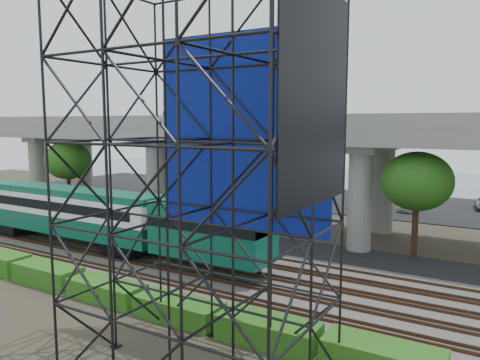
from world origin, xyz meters
The scene contains 13 objects.
ground centered at (0.00, 0.00, 0.00)m, with size 140.00×140.00×0.00m, color #474233.
ballast_bed centered at (0.00, 2.00, 0.10)m, with size 90.00×12.00×0.20m, color slate.
service_road centered at (0.00, 10.50, 0.04)m, with size 90.00×5.00×0.08m, color black.
parking_lot centered at (0.00, 34.00, 0.04)m, with size 90.00×18.00×0.08m, color black.
harbor_water centered at (0.00, 56.00, 0.01)m, with size 140.00×40.00×0.03m, color slate.
rail_tracks centered at (0.00, 2.00, 0.28)m, with size 90.00×9.52×0.16m.
commuter_train centered at (-8.19, 2.00, 2.88)m, with size 29.30×3.06×4.30m.
overpass centered at (-0.36, 16.00, 8.21)m, with size 80.00×12.00×12.40m.
scaffold_tower centered at (9.99, -7.98, 7.47)m, with size 9.36×6.36×15.00m.
hedge_strip centered at (1.01, -4.30, 0.56)m, with size 34.60×1.80×1.20m.
trees centered at (-4.67, 16.17, 5.57)m, with size 40.94×16.94×7.69m.
suv centered at (-8.65, 11.30, 0.77)m, with size 2.28×4.94×1.37m, color black.
parked_cars centered at (1.79, 33.67, 0.69)m, with size 37.63×9.75×1.30m.
Camera 1 is at (20.03, -21.79, 9.73)m, focal length 35.00 mm.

